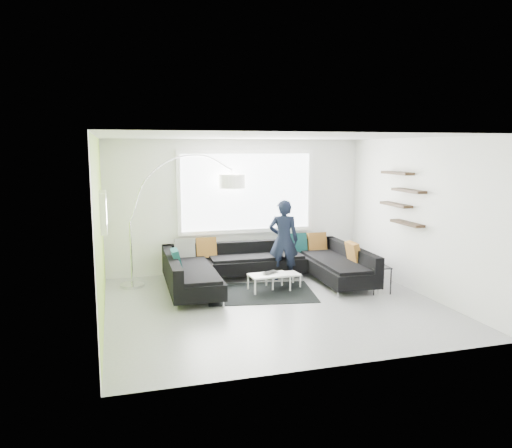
{
  "coord_description": "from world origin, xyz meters",
  "views": [
    {
      "loc": [
        -2.55,
        -7.71,
        2.63
      ],
      "look_at": [
        -0.05,
        0.9,
        1.25
      ],
      "focal_mm": 35.0,
      "sensor_mm": 36.0,
      "label": 1
    }
  ],
  "objects_px": {
    "arc_lamp": "(130,222)",
    "laptop": "(272,273)",
    "sectional_sofa": "(266,268)",
    "person": "(284,240)",
    "coffee_table": "(276,281)",
    "side_table": "(379,279)"
  },
  "relations": [
    {
      "from": "side_table",
      "to": "person",
      "type": "bearing_deg",
      "value": 135.3
    },
    {
      "from": "arc_lamp",
      "to": "side_table",
      "type": "relative_size",
      "value": 5.11
    },
    {
      "from": "sectional_sofa",
      "to": "coffee_table",
      "type": "distance_m",
      "value": 0.34
    },
    {
      "from": "person",
      "to": "coffee_table",
      "type": "bearing_deg",
      "value": 79.18
    },
    {
      "from": "sectional_sofa",
      "to": "coffee_table",
      "type": "bearing_deg",
      "value": -60.34
    },
    {
      "from": "arc_lamp",
      "to": "person",
      "type": "xyz_separation_m",
      "value": [
        2.94,
        -0.3,
        -0.44
      ]
    },
    {
      "from": "sectional_sofa",
      "to": "laptop",
      "type": "relative_size",
      "value": 9.15
    },
    {
      "from": "person",
      "to": "laptop",
      "type": "xyz_separation_m",
      "value": [
        -0.45,
        -0.65,
        -0.48
      ]
    },
    {
      "from": "sectional_sofa",
      "to": "laptop",
      "type": "bearing_deg",
      "value": -82.03
    },
    {
      "from": "arc_lamp",
      "to": "person",
      "type": "height_order",
      "value": "arc_lamp"
    },
    {
      "from": "arc_lamp",
      "to": "laptop",
      "type": "xyz_separation_m",
      "value": [
        2.49,
        -0.95,
        -0.93
      ]
    },
    {
      "from": "sectional_sofa",
      "to": "side_table",
      "type": "relative_size",
      "value": 7.73
    },
    {
      "from": "sectional_sofa",
      "to": "person",
      "type": "distance_m",
      "value": 0.75
    },
    {
      "from": "arc_lamp",
      "to": "laptop",
      "type": "bearing_deg",
      "value": -23.91
    },
    {
      "from": "sectional_sofa",
      "to": "side_table",
      "type": "distance_m",
      "value": 2.1
    },
    {
      "from": "side_table",
      "to": "laptop",
      "type": "relative_size",
      "value": 1.18
    },
    {
      "from": "laptop",
      "to": "arc_lamp",
      "type": "bearing_deg",
      "value": 127.55
    },
    {
      "from": "arc_lamp",
      "to": "laptop",
      "type": "height_order",
      "value": "arc_lamp"
    },
    {
      "from": "coffee_table",
      "to": "arc_lamp",
      "type": "relative_size",
      "value": 0.38
    },
    {
      "from": "side_table",
      "to": "person",
      "type": "relative_size",
      "value": 0.3
    },
    {
      "from": "coffee_table",
      "to": "laptop",
      "type": "distance_m",
      "value": 0.2
    },
    {
      "from": "coffee_table",
      "to": "laptop",
      "type": "height_order",
      "value": "laptop"
    }
  ]
}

